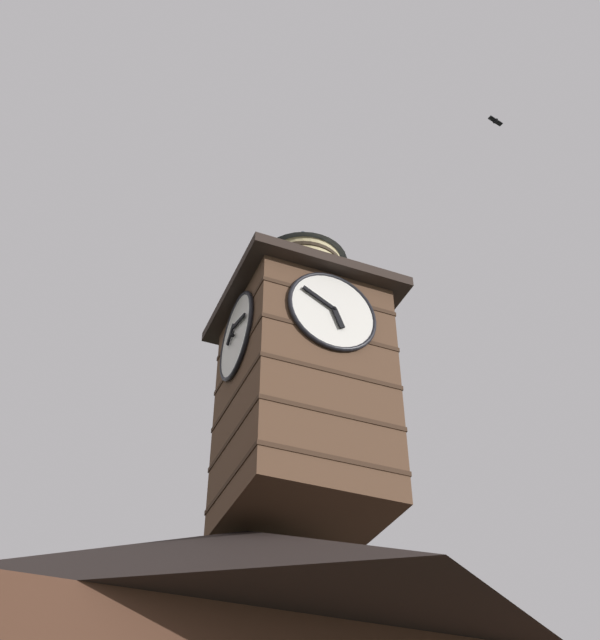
# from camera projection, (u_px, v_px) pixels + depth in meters

# --- Properties ---
(clock_tower) EXTENTS (3.83, 3.83, 8.04)m
(clock_tower) POSITION_uv_depth(u_px,v_px,m) (303.00, 379.00, 17.97)
(clock_tower) COLOR brown
(clock_tower) RESTS_ON building_main
(flying_bird_high) EXTENTS (0.53, 0.24, 0.11)m
(flying_bird_high) POSITION_uv_depth(u_px,v_px,m) (495.00, 121.00, 24.98)
(flying_bird_high) COLOR black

